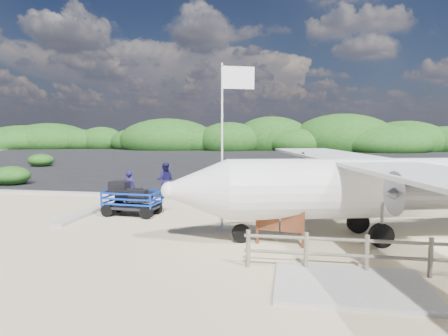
% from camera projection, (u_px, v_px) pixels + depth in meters
% --- Properties ---
extents(ground, '(160.00, 160.00, 0.00)m').
position_uv_depth(ground, '(187.00, 220.00, 15.99)').
color(ground, beige).
extents(asphalt_apron, '(90.00, 50.00, 0.04)m').
position_uv_depth(asphalt_apron, '(255.00, 161.00, 45.43)').
color(asphalt_apron, '#B2B2B2').
rests_on(asphalt_apron, ground).
extents(lagoon, '(9.00, 7.00, 0.40)m').
position_uv_depth(lagoon, '(11.00, 206.00, 18.95)').
color(lagoon, '#B2B2B2').
rests_on(lagoon, ground).
extents(walkway_pad, '(3.50, 2.50, 0.10)m').
position_uv_depth(walkway_pad, '(351.00, 288.00, 9.19)').
color(walkway_pad, '#B2B2B2').
rests_on(walkway_pad, ground).
extents(vegetation_band, '(124.00, 8.00, 4.40)m').
position_uv_depth(vegetation_band, '(268.00, 150.00, 69.97)').
color(vegetation_band, '#B2B2B2').
rests_on(vegetation_band, ground).
extents(fence, '(6.40, 2.00, 1.10)m').
position_uv_depth(fence, '(366.00, 274.00, 10.09)').
color(fence, '#B2B2B2').
rests_on(fence, ground).
extents(baggage_cart, '(2.58, 1.62, 1.24)m').
position_uv_depth(baggage_cart, '(132.00, 215.00, 16.91)').
color(baggage_cart, '#0C35BD').
rests_on(baggage_cart, ground).
extents(flagpole, '(1.30, 0.91, 5.98)m').
position_uv_depth(flagpole, '(222.00, 228.00, 14.69)').
color(flagpole, white).
rests_on(flagpole, ground).
extents(signboard, '(1.64, 0.45, 1.35)m').
position_uv_depth(signboard, '(280.00, 246.00, 12.52)').
color(signboard, brown).
rests_on(signboard, ground).
extents(crew_a, '(0.68, 0.48, 1.76)m').
position_uv_depth(crew_a, '(129.00, 189.00, 18.49)').
color(crew_a, '#161246').
rests_on(crew_a, ground).
extents(crew_b, '(1.00, 0.82, 1.90)m').
position_uv_depth(crew_b, '(165.00, 180.00, 21.05)').
color(crew_b, '#161246').
rests_on(crew_b, ground).
extents(aircraft_large, '(20.97, 20.97, 5.19)m').
position_uv_depth(aircraft_large, '(355.00, 165.00, 40.04)').
color(aircraft_large, '#B2B2B2').
rests_on(aircraft_large, ground).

